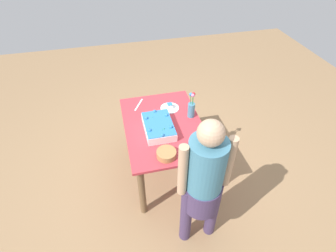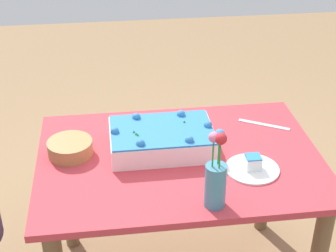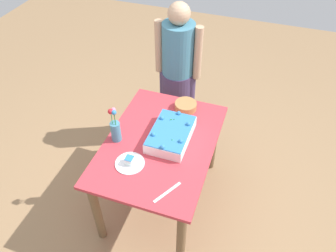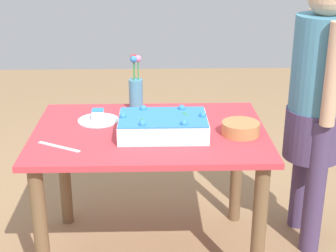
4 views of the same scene
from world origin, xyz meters
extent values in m
plane|color=#95734F|center=(0.00, 0.00, 0.00)|extent=(8.00, 8.00, 0.00)
cube|color=#BD3540|center=(0.00, 0.00, 0.73)|extent=(1.19, 0.84, 0.03)
cylinder|color=brown|center=(-0.52, -0.34, 0.36)|extent=(0.07, 0.07, 0.71)
cylinder|color=brown|center=(0.52, -0.34, 0.36)|extent=(0.07, 0.07, 0.71)
cylinder|color=brown|center=(-0.52, 0.34, 0.36)|extent=(0.07, 0.07, 0.71)
cylinder|color=brown|center=(0.52, 0.34, 0.36)|extent=(0.07, 0.07, 0.71)
cube|color=white|center=(0.07, -0.07, 0.79)|extent=(0.44, 0.30, 0.09)
cube|color=#2F78BC|center=(0.07, -0.07, 0.84)|extent=(0.43, 0.29, 0.01)
sphere|color=#2F78BC|center=(0.26, -0.07, 0.85)|extent=(0.04, 0.04, 0.04)
sphere|color=#2F78BC|center=(0.17, 0.04, 0.85)|extent=(0.04, 0.04, 0.04)
sphere|color=#2F78BC|center=(-0.03, 0.04, 0.85)|extent=(0.04, 0.04, 0.04)
sphere|color=#2F78BC|center=(-0.13, -0.07, 0.85)|extent=(0.04, 0.04, 0.04)
sphere|color=#2F78BC|center=(-0.03, -0.18, 0.85)|extent=(0.04, 0.04, 0.04)
sphere|color=#2F78BC|center=(0.17, -0.18, 0.85)|extent=(0.04, 0.04, 0.04)
cone|color=#2D8438|center=(0.18, -0.04, 0.84)|extent=(0.02, 0.02, 0.02)
cone|color=#2D8438|center=(0.19, -0.05, 0.84)|extent=(0.02, 0.02, 0.02)
cone|color=#2D8438|center=(0.17, -0.03, 0.84)|extent=(0.02, 0.02, 0.02)
cone|color=#2D8438|center=(-0.04, -0.11, 0.84)|extent=(0.02, 0.02, 0.02)
cylinder|color=white|center=(-0.28, 0.14, 0.75)|extent=(0.22, 0.22, 0.01)
cube|color=white|center=(-0.28, 0.14, 0.78)|extent=(0.06, 0.06, 0.05)
cube|color=#2C7DC7|center=(-0.28, 0.14, 0.81)|extent=(0.06, 0.06, 0.01)
cube|color=silver|center=(-0.43, -0.21, 0.75)|extent=(0.22, 0.14, 0.00)
cylinder|color=teal|center=(-0.08, 0.33, 0.83)|extent=(0.08, 0.08, 0.17)
cylinder|color=#2D8438|center=(-0.06, 0.34, 0.98)|extent=(0.01, 0.01, 0.12)
sphere|color=pink|center=(-0.06, 0.34, 1.04)|extent=(0.04, 0.04, 0.04)
cylinder|color=#2D8438|center=(-0.08, 0.35, 0.98)|extent=(0.01, 0.01, 0.12)
sphere|color=red|center=(-0.08, 0.35, 1.04)|extent=(0.04, 0.04, 0.04)
cylinder|color=#2D8438|center=(-0.09, 0.32, 0.98)|extent=(0.01, 0.01, 0.12)
sphere|color=#2F78BB|center=(-0.09, 0.32, 1.04)|extent=(0.04, 0.04, 0.04)
cylinder|color=#AD7845|center=(0.45, -0.07, 0.78)|extent=(0.19, 0.19, 0.06)
cylinder|color=#443459|center=(0.89, 0.27, 0.39)|extent=(0.11, 0.11, 0.78)
cylinder|color=#443459|center=(0.89, 0.01, 0.39)|extent=(0.11, 0.11, 0.78)
cylinder|color=#443459|center=(0.89, 0.14, 0.66)|extent=(0.31, 0.31, 0.28)
cylinder|color=teal|center=(0.89, 0.14, 1.04)|extent=(0.30, 0.30, 0.52)
cylinder|color=tan|center=(0.89, 0.33, 1.04)|extent=(0.08, 0.08, 0.52)
cylinder|color=tan|center=(0.89, -0.05, 1.04)|extent=(0.08, 0.08, 0.52)
camera|label=1|loc=(2.11, -0.45, 2.60)|focal=28.00mm
camera|label=2|loc=(0.28, 1.78, 1.94)|focal=55.00mm
camera|label=3|loc=(-1.66, -0.63, 2.60)|focal=35.00mm
camera|label=4|loc=(0.02, -2.44, 1.72)|focal=55.00mm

